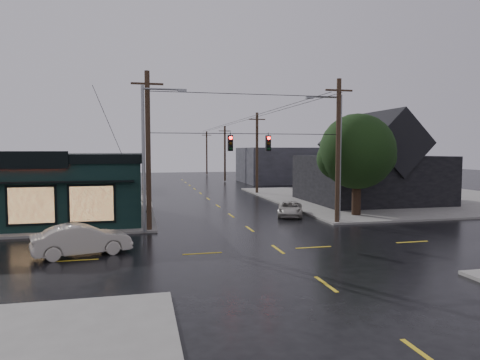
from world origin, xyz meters
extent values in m
plane|color=black|center=(0.00, 0.00, 0.00)|extent=(160.00, 160.00, 0.00)
cube|color=slate|center=(20.00, 20.00, 0.07)|extent=(28.00, 28.00, 0.15)
cube|color=black|center=(-15.00, 13.00, 2.25)|extent=(16.00, 12.00, 4.20)
cube|color=black|center=(-15.00, 13.00, 4.65)|extent=(16.30, 12.30, 0.60)
cube|color=#FF1E14|center=(-15.00, 6.89, 4.60)|extent=(7.00, 0.16, 0.90)
cube|color=black|center=(15.00, 17.00, 2.40)|extent=(12.00, 11.00, 4.50)
cylinder|color=black|center=(9.46, 9.26, 1.97)|extent=(0.70, 0.70, 3.64)
sphere|color=black|center=(9.46, 9.26, 5.11)|extent=(5.88, 5.88, 5.88)
cylinder|color=black|center=(0.00, 6.50, 6.30)|extent=(13.00, 0.04, 0.04)
cube|color=#392F29|center=(-14.00, 40.00, 2.20)|extent=(12.00, 10.00, 4.40)
cube|color=#292A2F|center=(16.00, 45.00, 2.80)|extent=(14.00, 12.00, 5.60)
imported|color=#B9B2A2|center=(-9.86, 1.03, 0.77)|extent=(4.94, 2.88, 1.54)
imported|color=#B0ACA2|center=(4.50, 10.68, 0.57)|extent=(3.17, 4.47, 1.13)
camera|label=1|loc=(-6.93, -21.13, 5.21)|focal=32.00mm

